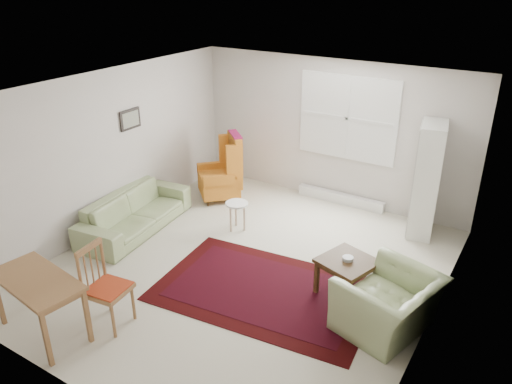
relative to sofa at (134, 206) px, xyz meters
The scene contains 10 objects.
room 2.29m from the sofa, ahead, with size 5.04×5.54×2.51m.
rug 2.68m from the sofa, ahead, with size 2.77×1.78×0.03m, color black, non-canonical shape.
sofa is the anchor object (origin of this frame).
armchair 4.21m from the sofa, ahead, with size 1.08×0.94×0.84m, color #8D9D69.
wingback_chair 1.72m from the sofa, 74.86° to the left, with size 0.70×0.74×1.21m, color orange, non-canonical shape.
coffee_table 3.54m from the sofa, ahead, with size 0.63×0.63×0.52m, color #3F2813, non-canonical shape.
stool 1.63m from the sofa, 31.39° to the left, with size 0.36×0.36×0.48m, color white, non-canonical shape.
cabinet 4.56m from the sofa, 30.70° to the left, with size 0.37×0.71×1.78m, color silver, non-canonical shape.
desk 2.55m from the sofa, 69.44° to the right, with size 1.16×0.58×0.73m, color olive, non-canonical shape.
desk_chair 2.36m from the sofa, 52.58° to the right, with size 0.45×0.45×1.02m, color olive, non-canonical shape.
Camera 1 is at (3.27, -4.97, 3.86)m, focal length 35.00 mm.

